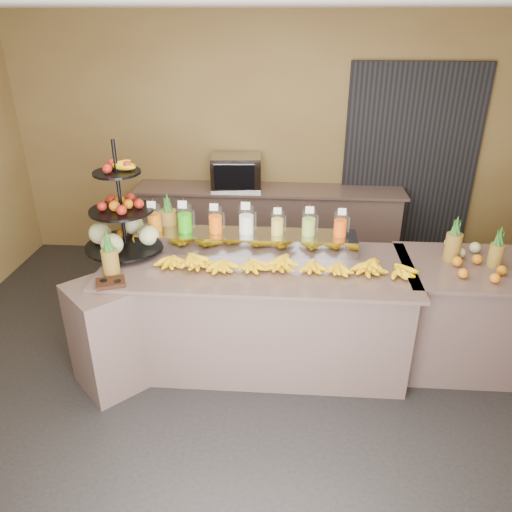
# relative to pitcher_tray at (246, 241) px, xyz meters

# --- Properties ---
(ground) EXTENTS (6.00, 6.00, 0.00)m
(ground) POSITION_rel_pitcher_tray_xyz_m (0.12, -0.58, -1.01)
(ground) COLOR black
(ground) RESTS_ON ground
(room_envelope) EXTENTS (6.04, 5.02, 2.82)m
(room_envelope) POSITION_rel_pitcher_tray_xyz_m (0.30, 0.21, 0.87)
(room_envelope) COLOR brown
(room_envelope) RESTS_ON ground
(buffet_counter) EXTENTS (2.75, 1.25, 0.93)m
(buffet_counter) POSITION_rel_pitcher_tray_xyz_m (0.00, -0.32, -0.54)
(buffet_counter) COLOR gray
(buffet_counter) RESTS_ON ground
(right_counter) EXTENTS (1.08, 0.88, 0.93)m
(right_counter) POSITION_rel_pitcher_tray_xyz_m (1.82, -0.18, -0.54)
(right_counter) COLOR gray
(right_counter) RESTS_ON ground
(back_ledge) EXTENTS (3.10, 0.55, 0.93)m
(back_ledge) POSITION_rel_pitcher_tray_xyz_m (0.12, 1.67, -0.54)
(back_ledge) COLOR gray
(back_ledge) RESTS_ON ground
(pitcher_tray) EXTENTS (1.85, 0.30, 0.15)m
(pitcher_tray) POSITION_rel_pitcher_tray_xyz_m (0.00, 0.00, 0.00)
(pitcher_tray) COLOR gray
(pitcher_tray) RESTS_ON buffet_counter
(juice_pitcher_orange_a) EXTENTS (0.12, 0.13, 0.29)m
(juice_pitcher_orange_a) POSITION_rel_pitcher_tray_xyz_m (-0.78, -0.00, 0.17)
(juice_pitcher_orange_a) COLOR silver
(juice_pitcher_orange_a) RESTS_ON pitcher_tray
(juice_pitcher_green) EXTENTS (0.13, 0.13, 0.31)m
(juice_pitcher_green) POSITION_rel_pitcher_tray_xyz_m (-0.52, -0.00, 0.18)
(juice_pitcher_green) COLOR silver
(juice_pitcher_green) RESTS_ON pitcher_tray
(juice_pitcher_orange_b) EXTENTS (0.12, 0.12, 0.29)m
(juice_pitcher_orange_b) POSITION_rel_pitcher_tray_xyz_m (-0.26, -0.00, 0.17)
(juice_pitcher_orange_b) COLOR silver
(juice_pitcher_orange_b) RESTS_ON pitcher_tray
(juice_pitcher_milk) EXTENTS (0.13, 0.13, 0.31)m
(juice_pitcher_milk) POSITION_rel_pitcher_tray_xyz_m (-0.00, -0.00, 0.18)
(juice_pitcher_milk) COLOR silver
(juice_pitcher_milk) RESTS_ON pitcher_tray
(juice_pitcher_lemon) EXTENTS (0.11, 0.11, 0.26)m
(juice_pitcher_lemon) POSITION_rel_pitcher_tray_xyz_m (0.26, -0.00, 0.16)
(juice_pitcher_lemon) COLOR silver
(juice_pitcher_lemon) RESTS_ON pitcher_tray
(juice_pitcher_lime) EXTENTS (0.12, 0.12, 0.28)m
(juice_pitcher_lime) POSITION_rel_pitcher_tray_xyz_m (0.52, -0.00, 0.17)
(juice_pitcher_lime) COLOR silver
(juice_pitcher_lime) RESTS_ON pitcher_tray
(juice_pitcher_orange_c) EXTENTS (0.11, 0.12, 0.27)m
(juice_pitcher_orange_c) POSITION_rel_pitcher_tray_xyz_m (0.78, -0.00, 0.17)
(juice_pitcher_orange_c) COLOR silver
(juice_pitcher_orange_c) RESTS_ON pitcher_tray
(banana_heap) EXTENTS (2.03, 0.18, 0.17)m
(banana_heap) POSITION_rel_pitcher_tray_xyz_m (0.32, -0.35, -0.01)
(banana_heap) COLOR yellow
(banana_heap) RESTS_ON buffet_counter
(fruit_stand) EXTENTS (0.74, 0.74, 0.95)m
(fruit_stand) POSITION_rel_pitcher_tray_xyz_m (-0.97, -0.10, 0.16)
(fruit_stand) COLOR black
(fruit_stand) RESTS_ON buffet_counter
(condiment_caddy) EXTENTS (0.25, 0.23, 0.03)m
(condiment_caddy) POSITION_rel_pitcher_tray_xyz_m (-0.95, -0.69, -0.06)
(condiment_caddy) COLOR black
(condiment_caddy) RESTS_ON buffet_counter
(pineapple_left_a) EXTENTS (0.13, 0.13, 0.38)m
(pineapple_left_a) POSITION_rel_pitcher_tray_xyz_m (-0.99, -0.54, 0.06)
(pineapple_left_a) COLOR brown
(pineapple_left_a) RESTS_ON buffet_counter
(pineapple_left_b) EXTENTS (0.15, 0.15, 0.43)m
(pineapple_left_b) POSITION_rel_pitcher_tray_xyz_m (-0.70, 0.16, 0.09)
(pineapple_left_b) COLOR brown
(pineapple_left_b) RESTS_ON buffet_counter
(right_fruit_pile) EXTENTS (0.43, 0.41, 0.23)m
(right_fruit_pile) POSITION_rel_pitcher_tray_xyz_m (1.83, -0.22, -0.00)
(right_fruit_pile) COLOR brown
(right_fruit_pile) RESTS_ON right_counter
(oven_warmer) EXTENTS (0.59, 0.43, 0.37)m
(oven_warmer) POSITION_rel_pitcher_tray_xyz_m (-0.27, 1.67, 0.11)
(oven_warmer) COLOR gray
(oven_warmer) RESTS_ON back_ledge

